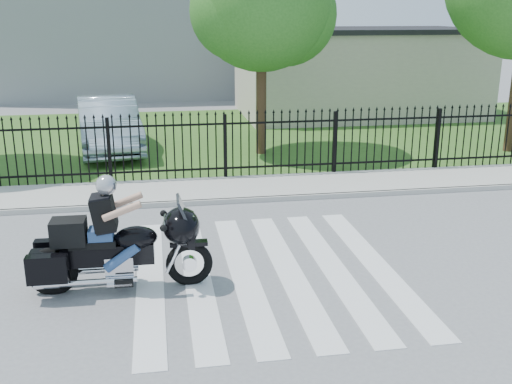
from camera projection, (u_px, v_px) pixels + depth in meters
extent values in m
plane|color=slate|center=(266.00, 272.00, 10.44)|extent=(120.00, 120.00, 0.00)
cube|color=#ADAAA3|center=(230.00, 189.00, 15.15)|extent=(40.00, 2.00, 0.12)
cube|color=#ADAAA3|center=(236.00, 201.00, 14.20)|extent=(40.00, 0.12, 0.12)
cube|color=#315A1F|center=(206.00, 136.00, 21.77)|extent=(40.00, 12.00, 0.02)
cube|color=black|center=(226.00, 168.00, 16.01)|extent=(26.00, 0.04, 0.05)
cube|color=black|center=(225.00, 124.00, 15.66)|extent=(26.00, 0.04, 0.05)
cylinder|color=#382316|center=(261.00, 88.00, 18.58)|extent=(0.32, 0.32, 4.16)
sphere|color=#27631C|center=(262.00, 1.00, 17.83)|extent=(4.20, 4.20, 4.20)
cube|color=beige|center=(357.00, 74.00, 26.16)|extent=(10.00, 6.00, 3.50)
cube|color=black|center=(359.00, 30.00, 25.62)|extent=(10.20, 6.20, 0.20)
torus|color=black|center=(189.00, 263.00, 9.89)|extent=(0.78, 0.16, 0.78)
torus|color=black|center=(52.00, 272.00, 9.58)|extent=(0.82, 0.18, 0.82)
cube|color=black|center=(108.00, 254.00, 9.63)|extent=(1.47, 0.30, 0.34)
ellipsoid|color=black|center=(136.00, 238.00, 9.62)|extent=(0.70, 0.46, 0.37)
cube|color=black|center=(93.00, 243.00, 9.54)|extent=(0.74, 0.37, 0.11)
cube|color=silver|center=(120.00, 264.00, 9.71)|extent=(0.46, 0.35, 0.34)
ellipsoid|color=black|center=(181.00, 226.00, 9.68)|extent=(0.62, 0.82, 0.61)
cube|color=black|center=(69.00, 232.00, 9.43)|extent=(0.55, 0.44, 0.40)
cube|color=navy|center=(101.00, 234.00, 9.52)|extent=(0.39, 0.34, 0.20)
sphere|color=#ADAEB5|center=(106.00, 185.00, 9.31)|extent=(0.33, 0.33, 0.33)
imported|color=#8FA3B4|center=(109.00, 124.00, 19.28)|extent=(2.49, 5.41, 1.72)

